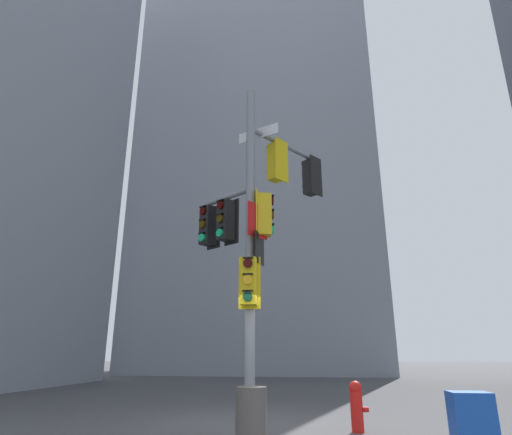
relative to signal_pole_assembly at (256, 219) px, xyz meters
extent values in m
plane|color=#474749|center=(-0.06, -0.43, -4.45)|extent=(120.00, 120.00, 0.00)
cube|color=#9399A3|center=(-2.56, 24.68, 12.66)|extent=(17.01, 17.01, 34.21)
cylinder|color=gray|center=(-0.06, -0.43, -0.58)|extent=(0.22, 0.22, 7.75)
cylinder|color=#595B5E|center=(-0.06, -0.43, -4.37)|extent=(0.39, 0.39, 0.16)
cylinder|color=gray|center=(0.74, 0.60, 2.20)|extent=(1.70, 2.14, 0.12)
cylinder|color=gray|center=(-0.74, 0.06, 0.60)|extent=(1.42, 1.07, 0.12)
cube|color=yellow|center=(0.65, 0.17, 1.60)|extent=(0.32, 0.40, 1.14)
cube|color=yellow|center=(0.50, 0.29, 1.60)|extent=(0.48, 0.48, 1.00)
cylinder|color=#360605|center=(0.34, 0.41, 1.95)|extent=(0.17, 0.19, 0.20)
cube|color=black|center=(0.34, 0.42, 2.07)|extent=(0.19, 0.22, 0.02)
cylinder|color=yellow|center=(0.34, 0.41, 1.60)|extent=(0.17, 0.19, 0.20)
cube|color=black|center=(0.34, 0.42, 1.72)|extent=(0.19, 0.22, 0.02)
cylinder|color=#06311C|center=(0.34, 0.41, 1.25)|extent=(0.17, 0.19, 0.20)
cube|color=black|center=(0.34, 0.42, 1.37)|extent=(0.19, 0.22, 0.02)
cube|color=black|center=(1.53, 1.31, 1.60)|extent=(0.32, 0.40, 1.14)
cube|color=black|center=(1.38, 1.42, 1.60)|extent=(0.48, 0.48, 1.00)
cylinder|color=#360605|center=(1.23, 1.55, 1.95)|extent=(0.17, 0.19, 0.20)
cube|color=black|center=(1.22, 1.55, 2.07)|extent=(0.19, 0.22, 0.02)
cylinder|color=yellow|center=(1.23, 1.55, 1.60)|extent=(0.17, 0.19, 0.20)
cube|color=black|center=(1.22, 1.55, 1.72)|extent=(0.19, 0.22, 0.02)
cylinder|color=#06311C|center=(1.23, 1.55, 1.25)|extent=(0.17, 0.19, 0.20)
cube|color=black|center=(1.22, 1.55, 1.37)|extent=(0.19, 0.22, 0.02)
cube|color=black|center=(-0.63, 0.21, 0.00)|extent=(0.41, 0.31, 1.14)
cube|color=black|center=(-0.74, 0.06, 0.00)|extent=(0.47, 0.47, 1.00)
cylinder|color=#360605|center=(-0.85, -0.11, 0.35)|extent=(0.20, 0.17, 0.20)
cube|color=black|center=(-0.86, -0.11, 0.47)|extent=(0.22, 0.19, 0.02)
cylinder|color=#3C2C06|center=(-0.85, -0.11, 0.00)|extent=(0.20, 0.17, 0.20)
cube|color=black|center=(-0.86, -0.11, 0.12)|extent=(0.22, 0.19, 0.02)
cylinder|color=#19C672|center=(-0.85, -0.11, -0.35)|extent=(0.20, 0.17, 0.20)
cube|color=black|center=(-0.86, -0.11, -0.23)|extent=(0.22, 0.19, 0.02)
cube|color=black|center=(-1.17, 0.60, 0.00)|extent=(0.41, 0.31, 1.14)
cube|color=black|center=(-1.28, 0.45, 0.00)|extent=(0.47, 0.47, 1.00)
cylinder|color=#360605|center=(-1.39, 0.28, 0.35)|extent=(0.20, 0.17, 0.20)
cube|color=black|center=(-1.40, 0.28, 0.47)|extent=(0.22, 0.19, 0.02)
cylinder|color=#3C2C06|center=(-1.39, 0.28, 0.00)|extent=(0.20, 0.17, 0.20)
cube|color=black|center=(-1.40, 0.28, 0.12)|extent=(0.22, 0.19, 0.02)
cylinder|color=#19C672|center=(-1.39, 0.28, -0.35)|extent=(0.20, 0.17, 0.20)
cube|color=black|center=(-1.40, 0.28, -0.23)|extent=(0.22, 0.19, 0.02)
cube|color=gold|center=(0.05, -0.40, -0.04)|extent=(0.15, 0.47, 1.14)
cube|color=gold|center=(0.24, -0.36, -0.04)|extent=(0.41, 0.41, 1.00)
cylinder|color=#360605|center=(0.43, -0.31, 0.31)|extent=(0.11, 0.21, 0.20)
cube|color=black|center=(0.44, -0.31, 0.43)|extent=(0.12, 0.23, 0.02)
cylinder|color=#3C2C06|center=(0.43, -0.31, -0.04)|extent=(0.11, 0.21, 0.20)
cube|color=black|center=(0.44, -0.31, 0.08)|extent=(0.12, 0.23, 0.02)
cylinder|color=#19C672|center=(0.43, -0.31, -0.39)|extent=(0.11, 0.21, 0.20)
cube|color=black|center=(0.44, -0.31, -0.27)|extent=(0.12, 0.23, 0.02)
cube|color=yellow|center=(-0.06, -0.55, -1.64)|extent=(0.48, 0.05, 1.14)
cube|color=yellow|center=(-0.05, -0.74, -1.64)|extent=(0.36, 0.36, 1.00)
cylinder|color=#360605|center=(-0.04, -0.94, -1.29)|extent=(0.20, 0.07, 0.20)
cube|color=black|center=(-0.04, -0.95, -1.17)|extent=(0.22, 0.08, 0.02)
cylinder|color=yellow|center=(-0.04, -0.94, -1.64)|extent=(0.20, 0.07, 0.20)
cube|color=black|center=(-0.04, -0.95, -1.52)|extent=(0.22, 0.08, 0.02)
cylinder|color=#06311C|center=(-0.04, -0.94, -1.99)|extent=(0.20, 0.07, 0.20)
cube|color=black|center=(-0.04, -0.95, -1.87)|extent=(0.22, 0.08, 0.02)
cube|color=white|center=(0.08, -0.11, 2.25)|extent=(1.07, 0.49, 0.28)
cube|color=#19479E|center=(0.08, -0.11, 2.25)|extent=(1.03, 0.47, 0.24)
cube|color=red|center=(0.12, -0.56, -0.23)|extent=(0.38, 0.54, 0.80)
cube|color=white|center=(0.12, -0.56, -0.23)|extent=(0.35, 0.50, 0.76)
cube|color=black|center=(0.15, -0.48, -0.86)|extent=(0.14, 0.59, 0.72)
cube|color=white|center=(0.15, -0.48, -0.86)|extent=(0.13, 0.55, 0.68)
cylinder|color=red|center=(2.00, -1.24, -4.11)|extent=(0.22, 0.22, 0.68)
sphere|color=red|center=(2.00, -1.24, -3.71)|extent=(0.23, 0.23, 0.23)
cylinder|color=red|center=(2.16, -1.24, -4.07)|extent=(0.10, 0.09, 0.09)
cube|color=black|center=(3.25, -4.19, -3.80)|extent=(0.01, 0.29, 0.33)
cylinder|color=#59514C|center=(0.29, -2.69, -4.03)|extent=(0.48, 0.48, 0.84)
camera|label=1|loc=(1.28, -9.71, -3.10)|focal=29.74mm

